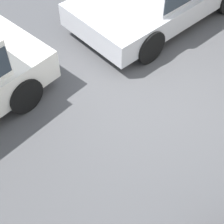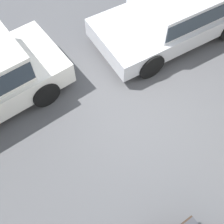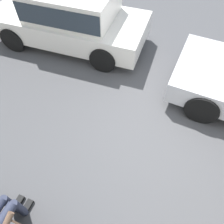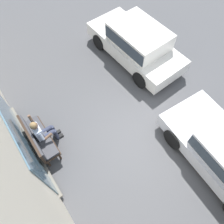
% 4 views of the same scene
% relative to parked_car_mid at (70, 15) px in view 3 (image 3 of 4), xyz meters
% --- Properties ---
extents(ground_plane, '(60.00, 60.00, 0.00)m').
position_rel_parked_car_mid_xyz_m(ground_plane, '(-2.97, 2.04, -0.81)').
color(ground_plane, '#4C4C4F').
extents(parked_car_mid, '(4.23, 2.03, 1.49)m').
position_rel_parked_car_mid_xyz_m(parked_car_mid, '(0.00, 0.00, 0.00)').
color(parked_car_mid, white).
rests_on(parked_car_mid, ground_plane).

